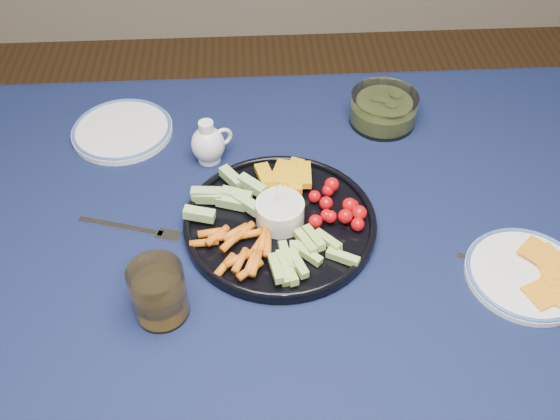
{
  "coord_description": "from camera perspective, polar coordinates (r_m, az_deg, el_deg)",
  "views": [
    {
      "loc": [
        -0.03,
        -0.64,
        1.52
      ],
      "look_at": [
        0.01,
        0.08,
        0.79
      ],
      "focal_mm": 40.0,
      "sensor_mm": 36.0,
      "label": 1
    }
  ],
  "objects": [
    {
      "name": "fork_left",
      "position": [
        1.07,
        -12.89,
        -1.79
      ],
      "size": [
        0.18,
        0.07,
        0.0
      ],
      "color": "white",
      "rests_on": "dining_table"
    },
    {
      "name": "fork_right",
      "position": [
        1.06,
        21.5,
        -5.7
      ],
      "size": [
        0.17,
        0.1,
        0.0
      ],
      "color": "white",
      "rests_on": "dining_table"
    },
    {
      "name": "crudite_platter",
      "position": [
        1.04,
        -0.12,
        -0.88
      ],
      "size": [
        0.32,
        0.32,
        0.1
      ],
      "color": "black",
      "rests_on": "dining_table"
    },
    {
      "name": "juice_tumbler",
      "position": [
        0.93,
        -10.99,
        -7.61
      ],
      "size": [
        0.08,
        0.08,
        0.1
      ],
      "color": "silver",
      "rests_on": "dining_table"
    },
    {
      "name": "cheese_plate",
      "position": [
        1.05,
        21.64,
        -5.37
      ],
      "size": [
        0.19,
        0.19,
        0.02
      ],
      "color": "white",
      "rests_on": "dining_table"
    },
    {
      "name": "pickle_bowl",
      "position": [
        1.27,
        9.42,
        9.0
      ],
      "size": [
        0.13,
        0.13,
        0.06
      ],
      "color": "silver",
      "rests_on": "dining_table"
    },
    {
      "name": "dining_table",
      "position": [
        1.07,
        -0.32,
        -7.92
      ],
      "size": [
        1.67,
        1.07,
        0.75
      ],
      "color": "#52371B",
      "rests_on": "ground"
    },
    {
      "name": "side_plate_extra",
      "position": [
        1.27,
        -14.23,
        7.1
      ],
      "size": [
        0.2,
        0.2,
        0.02
      ],
      "color": "white",
      "rests_on": "dining_table"
    },
    {
      "name": "creamer_pitcher",
      "position": [
        1.16,
        -6.56,
        6.04
      ],
      "size": [
        0.08,
        0.06,
        0.09
      ],
      "color": "white",
      "rests_on": "dining_table"
    }
  ]
}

